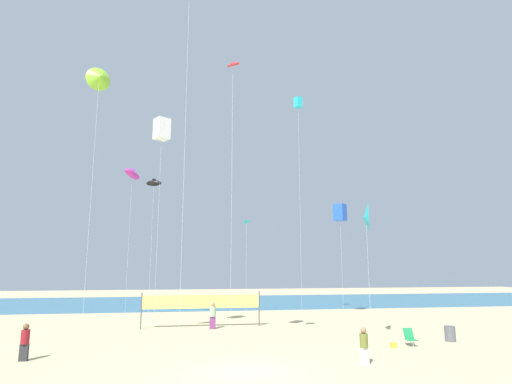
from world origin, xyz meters
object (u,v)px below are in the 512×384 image
object	(u,v)px
kite_cyan_delta	(366,217)
kite_cyan_box	(298,103)
folding_beach_chair	(410,337)
kite_red_diamond	(232,67)
volleyball_net	(202,303)
beachgoer_maroon_shirt	(25,341)
trash_barrel	(450,334)
beachgoer_sage_shirt	(213,314)
beachgoer_olive_shirt	(364,345)
kite_white_box	(162,129)
kite_black_inflatable	(154,183)
kite_cyan_diamond	(246,223)
kite_lime_delta	(99,78)
kite_magenta_inflatable	(132,174)
beach_handbag	(394,345)
kite_blue_box	(340,213)

from	to	relation	value
kite_cyan_delta	kite_cyan_box	xyz separation A→B (m)	(-1.42, 9.65, 10.88)
folding_beach_chair	kite_red_diamond	bearing A→B (deg)	174.85
volleyball_net	kite_cyan_delta	size ratio (longest dim) A/B	1.03
kite_cyan_box	kite_red_diamond	bearing A→B (deg)	-119.52
beachgoer_maroon_shirt	trash_barrel	distance (m)	21.83
folding_beach_chair	beachgoer_maroon_shirt	bearing A→B (deg)	172.33
beachgoer_sage_shirt	kite_cyan_box	distance (m)	18.79
beachgoer_olive_shirt	folding_beach_chair	distance (m)	5.57
trash_barrel	kite_white_box	xyz separation A→B (m)	(-16.58, 4.48, 12.58)
kite_black_inflatable	kite_white_box	bearing A→B (deg)	-82.50
kite_cyan_diamond	kite_lime_delta	world-z (taller)	kite_lime_delta
kite_black_inflatable	trash_barrel	bearing A→B (deg)	-34.78
kite_cyan_diamond	kite_lime_delta	size ratio (longest dim) A/B	0.55
volleyball_net	kite_magenta_inflatable	xyz separation A→B (m)	(-6.08, 7.31, 10.47)
kite_cyan_diamond	kite_cyan_box	bearing A→B (deg)	-46.45
beach_handbag	kite_lime_delta	size ratio (longest dim) A/B	0.02
beachgoer_olive_shirt	beachgoer_sage_shirt	world-z (taller)	beachgoer_sage_shirt
volleyball_net	beach_handbag	bearing A→B (deg)	-42.13
beachgoer_maroon_shirt	kite_cyan_delta	distance (m)	18.71
beachgoer_olive_shirt	kite_cyan_box	world-z (taller)	kite_cyan_box
folding_beach_chair	trash_barrel	xyz separation A→B (m)	(2.89, 0.84, -0.05)
kite_white_box	kite_cyan_diamond	distance (m)	13.35
trash_barrel	kite_white_box	world-z (taller)	kite_white_box
trash_barrel	kite_red_diamond	bearing A→B (deg)	-172.79
beachgoer_maroon_shirt	folding_beach_chair	bearing A→B (deg)	163.84
kite_lime_delta	trash_barrel	bearing A→B (deg)	-0.90
kite_red_diamond	kite_white_box	bearing A→B (deg)	123.44
beachgoer_maroon_shirt	volleyball_net	size ratio (longest dim) A/B	0.20
trash_barrel	kite_lime_delta	xyz separation A→B (m)	(-19.77, 0.31, 13.99)
folding_beach_chair	kite_cyan_diamond	size ratio (longest dim) A/B	0.11
kite_black_inflatable	kite_cyan_delta	xyz separation A→B (m)	(13.33, -11.30, -3.84)
trash_barrel	kite_lime_delta	world-z (taller)	kite_lime_delta
kite_blue_box	trash_barrel	bearing A→B (deg)	-82.49
folding_beach_chair	trash_barrel	bearing A→B (deg)	6.69
kite_white_box	kite_cyan_box	bearing A→B (deg)	29.24
beachgoer_maroon_shirt	kite_cyan_box	world-z (taller)	kite_cyan_box
kite_cyan_delta	kite_red_diamond	world-z (taller)	kite_red_diamond
volleyball_net	kite_black_inflatable	distance (m)	11.07
beachgoer_maroon_shirt	kite_blue_box	xyz separation A→B (m)	(20.15, 13.77, 7.90)
folding_beach_chair	kite_cyan_box	xyz separation A→B (m)	(-2.80, 11.41, 17.42)
beachgoer_sage_shirt	beach_handbag	distance (m)	11.96
beachgoer_sage_shirt	volleyball_net	distance (m)	1.25
beachgoer_sage_shirt	kite_cyan_diamond	size ratio (longest dim) A/B	0.22
folding_beach_chair	kite_cyan_delta	xyz separation A→B (m)	(-1.38, 1.77, 6.54)
kite_lime_delta	beachgoer_sage_shirt	bearing A→B (deg)	43.25
beachgoer_olive_shirt	beachgoer_maroon_shirt	bearing A→B (deg)	-146.48
beachgoer_maroon_shirt	kite_lime_delta	world-z (taller)	kite_lime_delta
beachgoer_sage_shirt	kite_blue_box	world-z (taller)	kite_blue_box
folding_beach_chair	kite_cyan_box	size ratio (longest dim) A/B	0.05
beachgoer_sage_shirt	kite_magenta_inflatable	size ratio (longest dim) A/B	0.14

